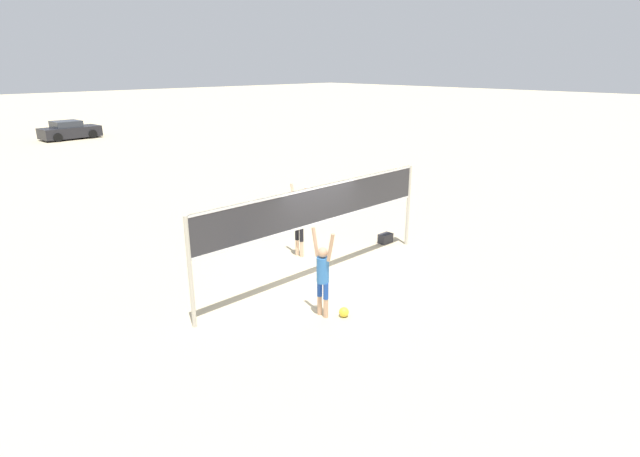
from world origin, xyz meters
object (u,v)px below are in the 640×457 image
at_px(volleyball, 344,312).
at_px(gear_bag, 385,238).
at_px(parked_car_near, 69,131).
at_px(volleyball_net, 320,211).
at_px(player_spiker, 323,272).
at_px(player_blocker, 299,219).

height_order(volleyball, gear_bag, gear_bag).
distance_m(gear_bag, parked_car_near, 31.11).
bearing_deg(volleyball_net, gear_bag, 9.04).
xyz_separation_m(player_spiker, volleyball, (0.32, -0.36, -0.96)).
bearing_deg(volleyball_net, player_blocker, 67.16).
distance_m(player_blocker, gear_bag, 3.09).
height_order(volleyball_net, player_spiker, volleyball_net).
relative_size(player_spiker, gear_bag, 4.53).
distance_m(player_blocker, volleyball, 4.05).
bearing_deg(volleyball, player_spiker, 131.20).
bearing_deg(volleyball, player_blocker, 63.33).
bearing_deg(player_spiker, player_blocker, -33.46).
height_order(player_spiker, player_blocker, player_blocker).
bearing_deg(volleyball, gear_bag, 28.73).
xyz_separation_m(volleyball, parked_car_near, (5.23, 33.57, 0.51)).
xyz_separation_m(player_blocker, volleyball, (-1.76, -3.50, -1.02)).
height_order(player_blocker, volleyball, player_blocker).
relative_size(player_blocker, volleyball, 9.55).
bearing_deg(player_spiker, volleyball_net, -42.06).
xyz_separation_m(volleyball_net, player_spiker, (-1.41, -1.56, -0.80)).
xyz_separation_m(player_spiker, parked_car_near, (5.54, 33.21, -0.45)).
bearing_deg(gear_bag, player_blocker, 159.32).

